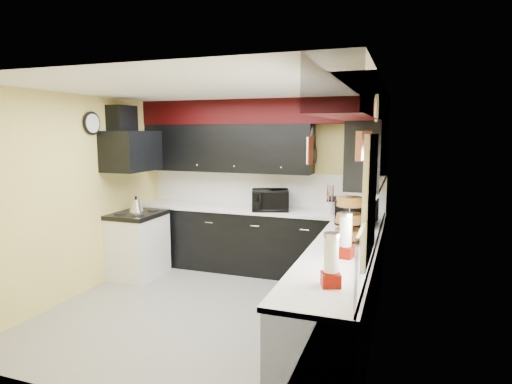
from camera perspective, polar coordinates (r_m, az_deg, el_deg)
ground at (r=5.14m, az=-5.88°, el=-15.44°), size 3.60×3.60×0.00m
wall_back at (r=6.44m, az=0.80°, el=0.97°), size 3.60×0.06×2.50m
wall_right at (r=4.33m, az=15.97°, el=-2.84°), size 0.06×3.60×2.50m
wall_left at (r=5.78m, az=-22.42°, el=-0.46°), size 0.06×3.60×2.50m
ceiling at (r=4.74m, az=-6.33°, el=13.52°), size 3.60×3.60×0.06m
cab_back at (r=6.31m, az=-0.08°, el=-6.59°), size 3.60×0.60×0.90m
cab_right at (r=4.30m, az=11.17°, el=-13.90°), size 0.60×3.00×0.90m
counter_back at (r=6.21m, az=-0.09°, el=-2.38°), size 3.62×0.64×0.04m
counter_right at (r=4.15m, az=11.35°, el=-7.87°), size 0.64×3.02×0.04m
splash_back at (r=6.43m, az=0.77°, el=0.42°), size 3.60×0.02×0.50m
splash_right at (r=4.35m, az=15.81°, el=-3.61°), size 0.02×3.60×0.50m
upper_back at (r=6.41m, az=-3.95°, el=5.85°), size 2.60×0.35×0.70m
upper_right at (r=5.17m, az=14.89°, el=5.07°), size 0.35×1.80×0.70m
soffit_back at (r=6.22m, az=0.29°, el=10.64°), size 3.60×0.36×0.35m
soffit_right at (r=4.10m, az=13.84°, el=11.73°), size 0.36×3.24×0.35m
stove at (r=6.34m, az=-15.43°, el=-7.01°), size 0.60×0.75×0.86m
cooktop at (r=6.23m, az=-15.59°, el=-2.92°), size 0.62×0.77×0.06m
hood at (r=6.16m, az=-16.29°, el=5.27°), size 0.50×0.78×0.55m
hood_duct at (r=6.23m, az=-17.43°, el=9.12°), size 0.24×0.40×0.40m
window at (r=3.40m, az=14.97°, el=-0.62°), size 0.03×0.86×0.96m
valance at (r=3.37m, az=14.28°, el=6.17°), size 0.04×0.88×0.20m
pan_top at (r=5.93m, az=7.63°, el=7.55°), size 0.03×0.22×0.40m
pan_mid at (r=5.81m, az=7.32°, el=5.08°), size 0.03×0.28×0.46m
pan_low at (r=6.06m, az=7.84°, el=4.91°), size 0.03×0.24×0.42m
cut_board at (r=5.69m, az=7.18°, el=5.53°), size 0.03×0.26×0.35m
baskets at (r=4.42m, az=12.34°, el=-3.43°), size 0.27×0.27×0.50m
clock at (r=5.90m, az=-21.05°, el=8.55°), size 0.03×0.30×0.30m
deco_plate at (r=3.92m, az=15.77°, el=10.75°), size 0.03×0.24×0.24m
toaster_oven at (r=6.02m, az=1.91°, el=-1.08°), size 0.62×0.56×0.30m
microwave at (r=5.31m, az=13.33°, el=-2.57°), size 0.48×0.60×0.29m
utensil_crock at (r=5.88m, az=9.83°, el=-2.09°), size 0.16×0.16×0.16m
knife_block at (r=5.97m, az=10.12°, el=-1.70°), size 0.10×0.14×0.21m
kettle at (r=6.25m, az=-15.69°, el=-1.77°), size 0.23×0.23×0.18m
dispenser_a at (r=3.87m, az=11.84°, el=-5.89°), size 0.16×0.16×0.37m
dispenser_b at (r=3.15m, az=9.98°, el=-9.20°), size 0.17×0.17×0.36m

